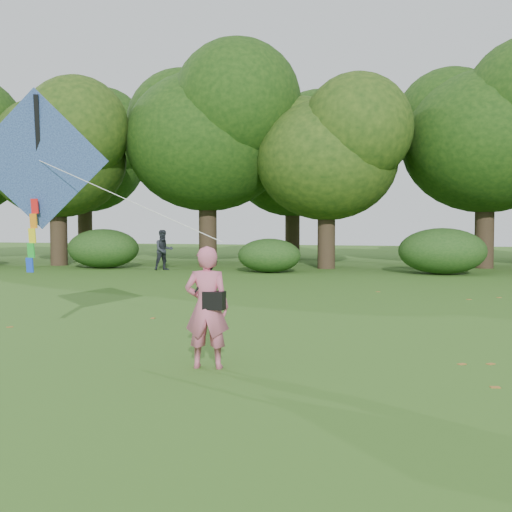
# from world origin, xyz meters

# --- Properties ---
(ground) EXTENTS (100.00, 100.00, 0.00)m
(ground) POSITION_xyz_m (0.00, 0.00, 0.00)
(ground) COLOR #265114
(ground) RESTS_ON ground
(man_kite_flyer) EXTENTS (0.70, 0.51, 1.76)m
(man_kite_flyer) POSITION_xyz_m (-0.94, -0.35, 0.88)
(man_kite_flyer) COLOR #C35B78
(man_kite_flyer) RESTS_ON ground
(bystander_left) EXTENTS (1.09, 1.07, 1.77)m
(bystander_left) POSITION_xyz_m (-8.81, 17.26, 0.89)
(bystander_left) COLOR #22262E
(bystander_left) RESTS_ON ground
(crossbody_bag) EXTENTS (0.43, 0.20, 0.70)m
(crossbody_bag) POSITION_xyz_m (-0.82, -0.38, 1.00)
(crossbody_bag) COLOR black
(crossbody_bag) RESTS_ON ground
(flying_kite) EXTENTS (4.95, 1.68, 3.18)m
(flying_kite) POSITION_xyz_m (-4.44, 0.92, 3.14)
(flying_kite) COLOR #245A9C
(flying_kite) RESTS_ON ground
(tree_line) EXTENTS (54.70, 15.30, 9.48)m
(tree_line) POSITION_xyz_m (1.67, 22.88, 5.60)
(tree_line) COLOR #3A2D1E
(tree_line) RESTS_ON ground
(shrub_band) EXTENTS (39.15, 3.22, 1.88)m
(shrub_band) POSITION_xyz_m (-0.72, 17.60, 0.86)
(shrub_band) COLOR #264919
(shrub_band) RESTS_ON ground
(fallen_leaves) EXTENTS (10.27, 13.30, 0.01)m
(fallen_leaves) POSITION_xyz_m (-0.26, 3.17, 0.01)
(fallen_leaves) COLOR #975F29
(fallen_leaves) RESTS_ON ground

